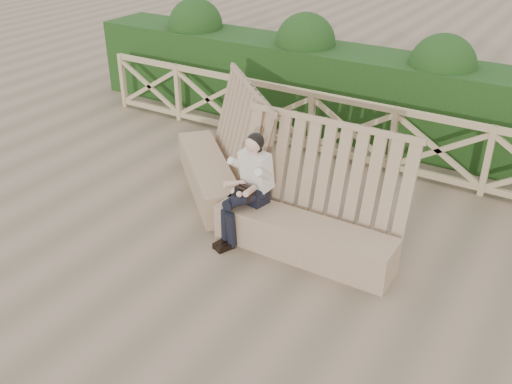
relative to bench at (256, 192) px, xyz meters
The scene contains 5 objects.
ground 1.29m from the bench, 73.39° to the right, with size 60.00×60.00×0.00m, color brown.
bench is the anchor object (origin of this frame).
woman 0.60m from the bench, 68.96° to the right, with size 0.48×0.86×1.43m.
guardrail 2.36m from the bench, 81.47° to the left, with size 10.10×0.09×1.10m.
hedge 3.56m from the bench, 84.35° to the left, with size 12.00×1.20×1.50m, color black.
Camera 1 is at (3.25, -4.59, 4.13)m, focal length 40.00 mm.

